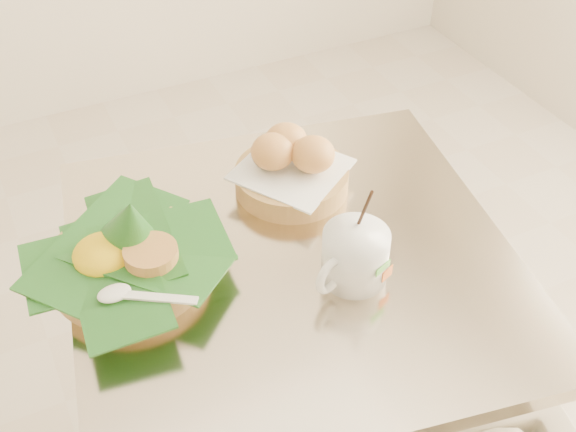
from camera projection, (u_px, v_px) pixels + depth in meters
name	position (u px, v px, depth m)	size (l,w,h in m)	color
cafe_table	(292.00, 343.00, 1.30)	(0.81, 0.81, 0.75)	gray
rice_basket	(127.00, 254.00, 1.10)	(0.31, 0.31, 0.16)	tan
bread_basket	(291.00, 167.00, 1.27)	(0.24, 0.24, 0.10)	tan
coffee_mug	(354.00, 256.00, 1.09)	(0.14, 0.11, 0.18)	white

